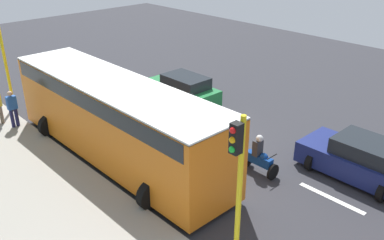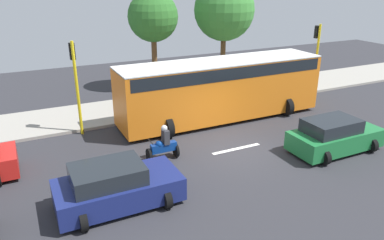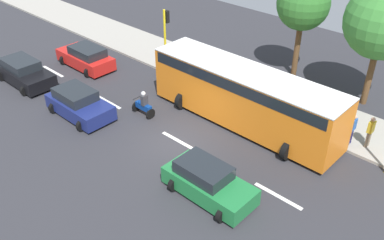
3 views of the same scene
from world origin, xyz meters
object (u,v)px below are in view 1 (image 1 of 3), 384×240
object	(u,v)px
traffic_light_corner	(1,53)
traffic_light_midblock	(238,177)
car_dark_blue	(360,159)
motorcycle	(260,157)
city_bus	(115,114)
car_green	(182,90)
pedestrian_by_tree	(13,108)

from	to	relation	value
traffic_light_corner	traffic_light_midblock	bearing A→B (deg)	90.00
car_dark_blue	motorcycle	bearing A→B (deg)	-47.23
city_bus	motorcycle	xyz separation A→B (m)	(-3.14, 4.58, -1.20)
traffic_light_corner	traffic_light_midblock	xyz separation A→B (m)	(0.00, 14.64, 0.00)
motorcycle	traffic_light_midblock	xyz separation A→B (m)	(4.35, 2.57, 2.29)
car_green	pedestrian_by_tree	xyz separation A→B (m)	(7.57, -2.85, 0.35)
car_dark_blue	traffic_light_midblock	bearing A→B (deg)	-0.60
car_dark_blue	traffic_light_midblock	xyz separation A→B (m)	(6.79, -0.07, 2.22)
city_bus	motorcycle	world-z (taller)	city_bus
pedestrian_by_tree	city_bus	bearing A→B (deg)	110.27
car_green	traffic_light_corner	xyz separation A→B (m)	(6.85, -5.09, 2.22)
car_green	motorcycle	size ratio (longest dim) A/B	2.68
city_bus	traffic_light_corner	world-z (taller)	traffic_light_corner
car_green	motorcycle	distance (m)	7.41
traffic_light_corner	city_bus	bearing A→B (deg)	99.20
pedestrian_by_tree	traffic_light_midblock	distance (m)	12.55
traffic_light_midblock	pedestrian_by_tree	bearing A→B (deg)	-86.66
car_dark_blue	traffic_light_midblock	world-z (taller)	traffic_light_midblock
car_green	traffic_light_corner	world-z (taller)	traffic_light_corner
pedestrian_by_tree	traffic_light_midblock	world-z (taller)	traffic_light_midblock
city_bus	motorcycle	bearing A→B (deg)	124.42
pedestrian_by_tree	motorcycle	bearing A→B (deg)	117.32
motorcycle	pedestrian_by_tree	bearing A→B (deg)	-62.68
pedestrian_by_tree	traffic_light_corner	world-z (taller)	traffic_light_corner
motorcycle	traffic_light_corner	xyz separation A→B (m)	(4.35, -12.07, 2.29)
city_bus	traffic_light_corner	bearing A→B (deg)	-80.80
car_green	city_bus	distance (m)	6.23
car_dark_blue	traffic_light_corner	xyz separation A→B (m)	(6.79, -14.71, 2.22)
car_green	pedestrian_by_tree	bearing A→B (deg)	-20.60
car_green	traffic_light_corner	size ratio (longest dim) A/B	0.91
car_dark_blue	motorcycle	size ratio (longest dim) A/B	2.67
car_dark_blue	pedestrian_by_tree	xyz separation A→B (m)	(7.51, -12.46, 0.35)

